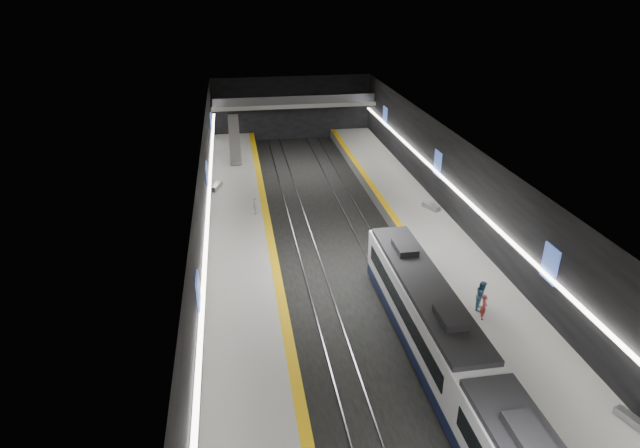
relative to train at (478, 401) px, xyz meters
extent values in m
plane|color=black|center=(-2.50, 15.33, -2.20)|extent=(70.00, 70.00, 0.00)
cube|color=beige|center=(-2.50, 15.33, 5.80)|extent=(20.00, 70.00, 0.04)
cube|color=black|center=(-12.50, 15.33, 1.80)|extent=(0.04, 70.00, 8.00)
cube|color=black|center=(7.50, 15.33, 1.80)|extent=(0.04, 70.00, 8.00)
cube|color=black|center=(-2.50, 50.33, 1.80)|extent=(20.00, 0.04, 8.00)
cube|color=slate|center=(-10.00, 15.33, -1.70)|extent=(5.00, 70.00, 1.00)
cube|color=#989894|center=(-10.00, 15.33, -1.19)|extent=(5.00, 70.00, 0.02)
cube|color=yellow|center=(-7.80, 15.33, -1.18)|extent=(0.60, 70.00, 0.02)
cube|color=slate|center=(5.00, 15.33, -1.70)|extent=(5.00, 70.00, 1.00)
cube|color=#989894|center=(5.00, 15.33, -1.19)|extent=(5.00, 70.00, 0.02)
cube|color=yellow|center=(2.80, 15.33, -1.18)|extent=(0.60, 70.00, 0.02)
cube|color=gray|center=(-5.72, 15.33, -2.14)|extent=(0.08, 70.00, 0.12)
cube|color=gray|center=(-4.28, 15.33, -2.14)|extent=(0.08, 70.00, 0.12)
cube|color=gray|center=(-0.72, 15.33, -2.14)|extent=(0.08, 70.00, 0.12)
cube|color=gray|center=(0.72, 15.33, -2.14)|extent=(0.08, 70.00, 0.12)
cube|color=#0E1636|center=(0.00, 7.50, -1.45)|extent=(2.65, 15.00, 0.80)
cube|color=white|center=(0.00, 7.50, 0.20)|extent=(2.65, 15.00, 2.50)
cube|color=black|center=(0.00, 7.50, 1.60)|extent=(2.44, 14.25, 0.30)
cube|color=black|center=(0.00, 7.50, 0.25)|extent=(2.69, 13.20, 1.00)
cube|color=black|center=(0.00, -0.02, 0.15)|extent=(1.85, 0.05, 1.20)
cube|color=#4464CE|center=(-12.42, 7.33, 2.30)|extent=(0.10, 1.50, 2.20)
cube|color=#4464CE|center=(-12.42, 25.33, 2.30)|extent=(0.10, 1.50, 2.20)
cube|color=#4464CE|center=(-12.42, 42.33, 2.30)|extent=(0.10, 1.50, 2.20)
cube|color=#4464CE|center=(7.42, 7.33, 2.30)|extent=(0.10, 1.50, 2.20)
cube|color=#4464CE|center=(7.42, 25.33, 2.30)|extent=(0.10, 1.50, 2.20)
cube|color=#4464CE|center=(7.42, 42.33, 2.30)|extent=(0.10, 1.50, 2.20)
cube|color=white|center=(-12.30, 15.33, 1.60)|extent=(0.25, 68.60, 0.12)
cube|color=white|center=(7.30, 15.33, 1.60)|extent=(0.25, 68.60, 0.12)
cube|color=gray|center=(-2.50, 48.33, 2.80)|extent=(20.00, 3.00, 0.50)
cube|color=#47474C|center=(-2.50, 46.88, 3.55)|extent=(19.60, 0.08, 1.00)
cube|color=#99999E|center=(-10.00, 41.33, 0.70)|extent=(1.20, 7.50, 3.92)
cube|color=#99999E|center=(-12.00, 31.38, -0.96)|extent=(1.19, 1.99, 0.47)
cube|color=#99999E|center=(7.00, -1.31, -1.00)|extent=(0.91, 1.69, 0.40)
cube|color=#99999E|center=(6.45, 23.52, -0.98)|extent=(1.13, 1.83, 0.43)
imported|color=#CA4B4B|center=(3.82, 7.51, -0.38)|extent=(0.55, 0.68, 1.62)
imported|color=teal|center=(4.12, 8.45, -0.23)|extent=(1.13, 1.19, 1.94)
imported|color=silver|center=(-8.66, 24.92, -0.42)|extent=(0.56, 0.97, 1.55)
camera|label=1|loc=(-10.03, -16.93, 17.51)|focal=30.00mm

